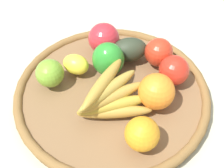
# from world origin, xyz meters

# --- Properties ---
(ground_plane) EXTENTS (2.40, 2.40, 0.00)m
(ground_plane) POSITION_xyz_m (0.00, 0.00, 0.00)
(ground_plane) COLOR #B6B497
(ground_plane) RESTS_ON ground
(basket) EXTENTS (0.46, 0.46, 0.04)m
(basket) POSITION_xyz_m (0.00, 0.00, 0.02)
(basket) COLOR brown
(basket) RESTS_ON ground_plane
(avocado) EXTENTS (0.08, 0.10, 0.06)m
(avocado) POSITION_xyz_m (-0.08, 0.08, 0.07)
(avocado) COLOR #2E3725
(avocado) RESTS_ON basket
(apple_3) EXTENTS (0.10, 0.10, 0.07)m
(apple_3) POSITION_xyz_m (0.04, 0.14, 0.07)
(apple_3) COLOR red
(apple_3) RESTS_ON basket
(orange_0) EXTENTS (0.09, 0.09, 0.08)m
(orange_0) POSITION_xyz_m (0.08, 0.07, 0.08)
(orange_0) COLOR orange
(orange_0) RESTS_ON basket
(orange_1) EXTENTS (0.09, 0.09, 0.07)m
(orange_1) POSITION_xyz_m (0.16, -0.01, 0.07)
(orange_1) COLOR orange
(orange_1) RESTS_ON basket
(lemon_0) EXTENTS (0.08, 0.08, 0.05)m
(lemon_0) POSITION_xyz_m (-0.09, -0.05, 0.06)
(lemon_0) COLOR yellow
(lemon_0) RESTS_ON basket
(banana_bunch) EXTENTS (0.15, 0.17, 0.08)m
(banana_bunch) POSITION_xyz_m (0.05, -0.03, 0.07)
(banana_bunch) COLOR #B38835
(banana_bunch) RESTS_ON basket
(bell_pepper) EXTENTS (0.10, 0.10, 0.09)m
(bell_pepper) POSITION_xyz_m (-0.05, 0.02, 0.08)
(bell_pepper) COLOR #2B8E2B
(bell_pepper) RESTS_ON basket
(apple_0) EXTENTS (0.08, 0.08, 0.07)m
(apple_0) POSITION_xyz_m (-0.08, -0.12, 0.07)
(apple_0) COLOR #75A62E
(apple_0) RESTS_ON basket
(apple_2) EXTENTS (0.08, 0.08, 0.07)m
(apple_2) POSITION_xyz_m (-0.03, 0.14, 0.07)
(apple_2) COLOR red
(apple_2) RESTS_ON basket
(apple_1) EXTENTS (0.10, 0.10, 0.08)m
(apple_1) POSITION_xyz_m (-0.13, 0.04, 0.08)
(apple_1) COLOR red
(apple_1) RESTS_ON basket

